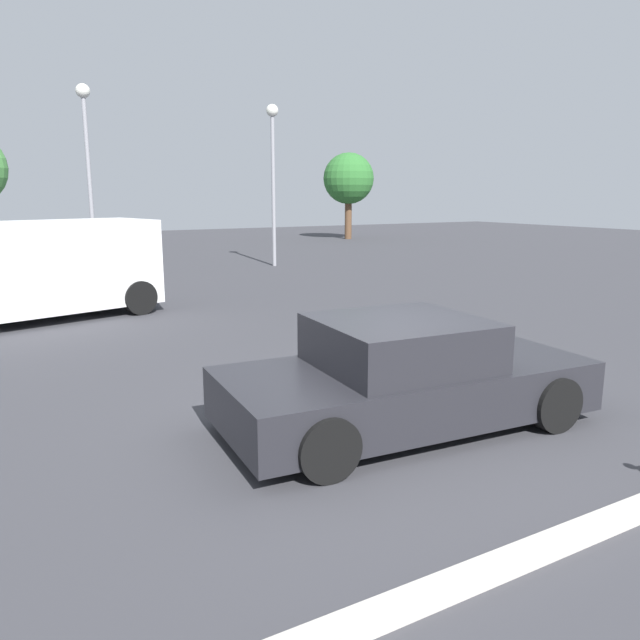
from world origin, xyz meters
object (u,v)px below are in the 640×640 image
object	(u,v)px
light_post_far	(273,156)
sedan_foreground	(404,377)
light_post_mid	(87,147)
van_white	(25,268)

from	to	relation	value
light_post_far	sedan_foreground	bearing A→B (deg)	-110.41
light_post_mid	light_post_far	world-z (taller)	light_post_mid
van_white	light_post_far	bearing A→B (deg)	22.52
light_post_mid	van_white	bearing A→B (deg)	-110.22
light_post_mid	sedan_foreground	bearing A→B (deg)	-87.78
light_post_mid	light_post_far	distance (m)	6.37
light_post_far	van_white	bearing A→B (deg)	-143.22
light_post_mid	light_post_far	size ratio (longest dim) A/B	1.04
sedan_foreground	light_post_far	distance (m)	16.83
van_white	light_post_mid	distance (m)	8.10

